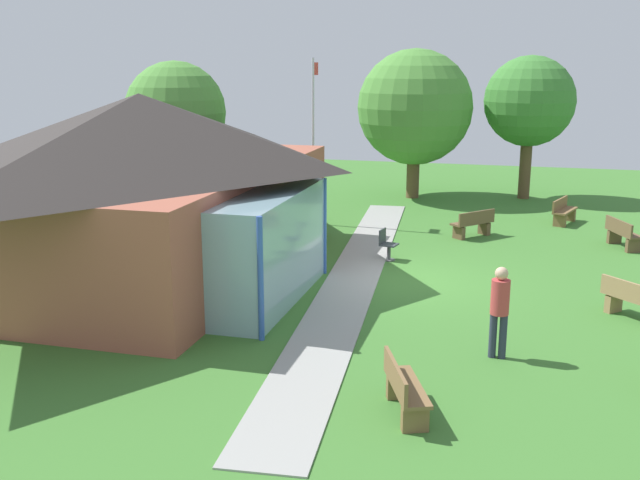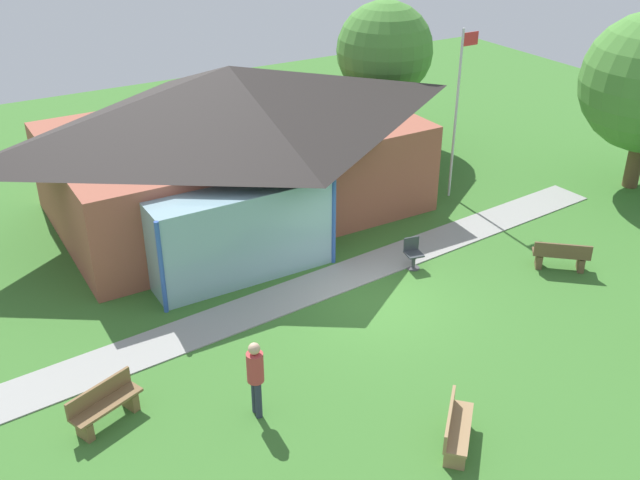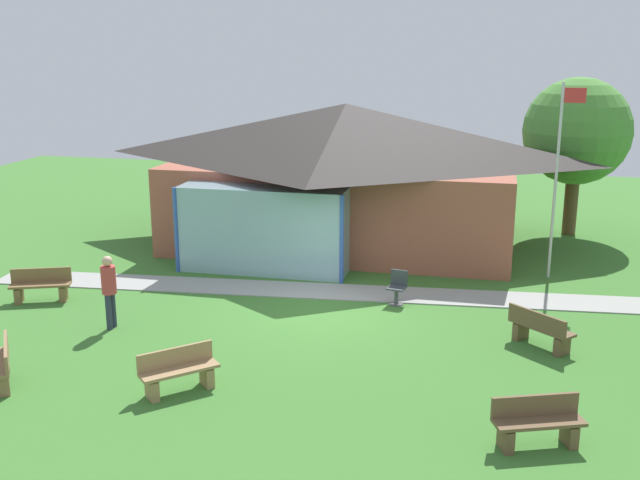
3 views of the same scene
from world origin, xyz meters
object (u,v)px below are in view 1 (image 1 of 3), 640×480
flagpole (313,134)px  bench_lawn_far_right (564,212)px  tree_behind_pavilion_right (176,113)px  pavilion (148,181)px  tree_far_east (529,102)px  bench_front_center (634,302)px  bench_mid_right (473,224)px  bench_mid_left (404,390)px  tree_east_hedge (415,108)px  patio_chair_lawn_spare (387,245)px  bench_front_right (623,234)px  visitor_strolling_lawn (500,305)px

flagpole → bench_lawn_far_right: bearing=-74.7°
flagpole → tree_behind_pavilion_right: bearing=79.8°
pavilion → tree_far_east: bearing=-35.3°
pavilion → flagpole: bearing=-21.6°
pavilion → bench_front_center: (-0.83, -11.67, -1.96)m
bench_mid_right → bench_mid_left: (-12.34, 0.28, 0.00)m
pavilion → tree_far_east: size_ratio=2.11×
bench_mid_right → pavilion: bearing=168.1°
bench_lawn_far_right → bench_mid_right: bearing=-26.2°
bench_lawn_far_right → tree_far_east: (4.55, 1.29, 3.39)m
flagpole → tree_east_hedge: tree_east_hedge is taller
bench_lawn_far_right → tree_behind_pavilion_right: bearing=-65.5°
bench_front_center → patio_chair_lawn_spare: 6.82m
bench_mid_right → tree_behind_pavilion_right: size_ratio=0.26×
pavilion → bench_mid_left: 10.12m
tree_far_east → pavilion: bearing=144.7°
bench_mid_left → bench_front_right: same height
pavilion → bench_mid_left: (-6.37, -7.62, -1.96)m
bench_front_right → tree_east_hedge: size_ratio=0.27×
flagpole → tree_east_hedge: bearing=-23.6°
bench_front_right → patio_chair_lawn_spare: size_ratio=1.81×
bench_mid_left → bench_front_center: bearing=122.5°
tree_east_hedge → bench_mid_left: bearing=-172.3°
bench_mid_right → tree_far_east: (7.33, -1.52, 3.39)m
bench_mid_right → tree_east_hedge: (6.33, 2.79, 3.17)m
flagpole → patio_chair_lawn_spare: flagpole is taller
pavilion → bench_lawn_far_right: pavilion is taller
bench_lawn_far_right → bench_front_right: size_ratio=1.00×
bench_mid_right → tree_far_east: tree_far_east is taller
bench_front_right → patio_chair_lawn_spare: bearing=-85.2°
pavilion → tree_east_hedge: (12.30, -5.11, 1.21)m
tree_far_east → bench_mid_left: bearing=174.8°
flagpole → tree_far_east: bearing=-45.2°
bench_front_center → bench_mid_left: bearing=-80.6°
bench_lawn_far_right → bench_mid_left: 15.43m
bench_mid_left → tree_behind_pavilion_right: size_ratio=0.29×
pavilion → bench_front_right: bearing=-64.9°
bench_mid_right → patio_chair_lawn_spare: patio_chair_lawn_spare is taller
bench_front_center → tree_east_hedge: size_ratio=0.24×
visitor_strolling_lawn → bench_lawn_far_right: bearing=-95.0°
patio_chair_lawn_spare → bench_mid_right: bearing=159.0°
visitor_strolling_lawn → tree_far_east: bearing=-88.5°
bench_mid_right → tree_east_hedge: size_ratio=0.24×
bench_mid_right → tree_far_east: size_ratio=0.25×
pavilion → patio_chair_lawn_spare: size_ratio=13.69×
bench_mid_left → bench_front_right: bearing=137.9°
bench_mid_right → bench_lawn_far_right: (2.78, -2.81, 0.00)m
bench_front_center → patio_chair_lawn_spare: bearing=-164.5°
bench_mid_left → tree_behind_pavilion_right: 17.61m
bench_mid_right → patio_chair_lawn_spare: bearing=-171.1°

